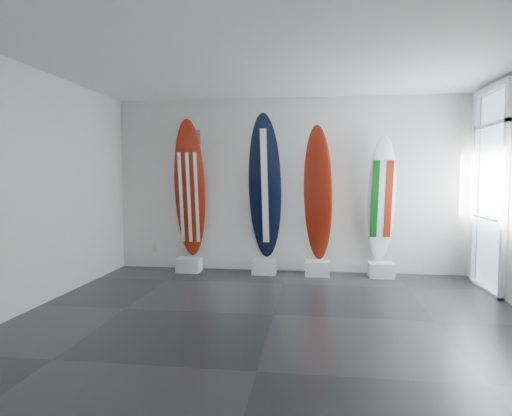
# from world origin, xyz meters

# --- Properties ---
(floor) EXTENTS (6.00, 6.00, 0.00)m
(floor) POSITION_xyz_m (0.00, 0.00, 0.00)
(floor) COLOR black
(floor) RESTS_ON ground
(ceiling) EXTENTS (6.00, 6.00, 0.00)m
(ceiling) POSITION_xyz_m (0.00, 0.00, 3.00)
(ceiling) COLOR white
(ceiling) RESTS_ON wall_back
(wall_back) EXTENTS (6.00, 0.00, 6.00)m
(wall_back) POSITION_xyz_m (0.00, 2.50, 1.50)
(wall_back) COLOR silver
(wall_back) RESTS_ON ground
(wall_front) EXTENTS (6.00, 0.00, 6.00)m
(wall_front) POSITION_xyz_m (0.00, -2.50, 1.50)
(wall_front) COLOR silver
(wall_front) RESTS_ON ground
(wall_left) EXTENTS (0.00, 5.00, 5.00)m
(wall_left) POSITION_xyz_m (-3.00, 0.00, 1.50)
(wall_left) COLOR silver
(wall_left) RESTS_ON ground
(display_block_usa) EXTENTS (0.40, 0.30, 0.24)m
(display_block_usa) POSITION_xyz_m (-1.67, 2.18, 0.12)
(display_block_usa) COLOR silver
(display_block_usa) RESTS_ON floor
(surfboard_usa) EXTENTS (0.56, 0.44, 2.39)m
(surfboard_usa) POSITION_xyz_m (-1.67, 2.28, 1.43)
(surfboard_usa) COLOR maroon
(surfboard_usa) RESTS_ON display_block_usa
(display_block_navy) EXTENTS (0.40, 0.30, 0.24)m
(display_block_navy) POSITION_xyz_m (-0.36, 2.18, 0.12)
(display_block_navy) COLOR silver
(display_block_navy) RESTS_ON floor
(surfboard_navy) EXTENTS (0.60, 0.52, 2.47)m
(surfboard_navy) POSITION_xyz_m (-0.36, 2.28, 1.47)
(surfboard_navy) COLOR black
(surfboard_navy) RESTS_ON display_block_navy
(display_block_swiss) EXTENTS (0.40, 0.30, 0.24)m
(display_block_swiss) POSITION_xyz_m (0.54, 2.18, 0.12)
(display_block_swiss) COLOR silver
(display_block_swiss) RESTS_ON floor
(surfboard_swiss) EXTENTS (0.56, 0.41, 2.27)m
(surfboard_swiss) POSITION_xyz_m (0.54, 2.28, 1.37)
(surfboard_swiss) COLOR maroon
(surfboard_swiss) RESTS_ON display_block_swiss
(display_block_italy) EXTENTS (0.40, 0.30, 0.24)m
(display_block_italy) POSITION_xyz_m (1.57, 2.18, 0.12)
(display_block_italy) COLOR silver
(display_block_italy) RESTS_ON floor
(surfboard_italy) EXTENTS (0.51, 0.36, 2.08)m
(surfboard_italy) POSITION_xyz_m (1.57, 2.28, 1.28)
(surfboard_italy) COLOR white
(surfboard_italy) RESTS_ON display_block_italy
(wall_outlet) EXTENTS (0.09, 0.02, 0.13)m
(wall_outlet) POSITION_xyz_m (-2.45, 2.48, 0.35)
(wall_outlet) COLOR silver
(wall_outlet) RESTS_ON wall_back
(glass_door) EXTENTS (0.12, 1.16, 2.85)m
(glass_door) POSITION_xyz_m (2.97, 1.55, 1.43)
(glass_door) COLOR white
(glass_door) RESTS_ON floor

